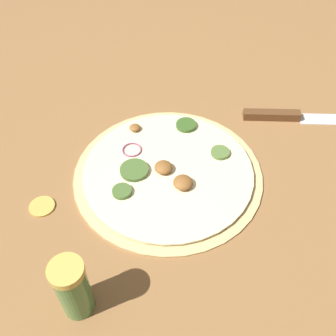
# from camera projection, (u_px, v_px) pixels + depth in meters

# --- Properties ---
(ground_plane) EXTENTS (3.00, 3.00, 0.00)m
(ground_plane) POSITION_uv_depth(u_px,v_px,m) (168.00, 174.00, 0.73)
(ground_plane) COLOR olive
(pizza) EXTENTS (0.35, 0.35, 0.03)m
(pizza) POSITION_uv_depth(u_px,v_px,m) (168.00, 172.00, 0.73)
(pizza) COLOR #D6B77A
(pizza) RESTS_ON ground_plane
(knife) EXTENTS (0.21, 0.28, 0.02)m
(knife) POSITION_uv_depth(u_px,v_px,m) (294.00, 116.00, 0.83)
(knife) COLOR silver
(knife) RESTS_ON ground_plane
(spice_jar) EXTENTS (0.05, 0.05, 0.11)m
(spice_jar) POSITION_uv_depth(u_px,v_px,m) (73.00, 288.00, 0.52)
(spice_jar) COLOR #4C7F42
(spice_jar) RESTS_ON ground_plane
(loose_cap) EXTENTS (0.04, 0.04, 0.01)m
(loose_cap) POSITION_uv_depth(u_px,v_px,m) (42.00, 206.00, 0.68)
(loose_cap) COLOR gold
(loose_cap) RESTS_ON ground_plane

